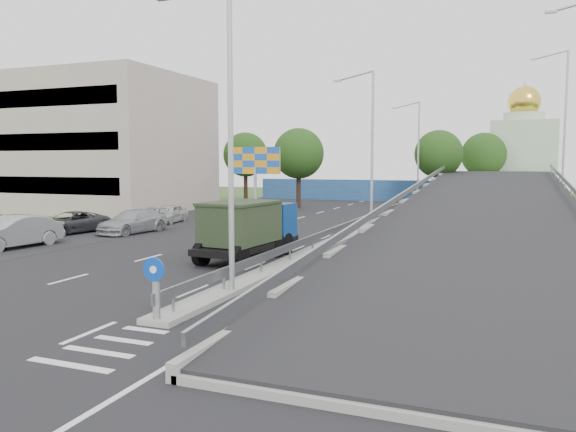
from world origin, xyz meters
The scene contains 23 objects.
ground centered at (0.00, 0.00, 0.00)m, with size 160.00×160.00×0.00m, color #2D4C1E.
road_surface centered at (-3.00, 20.00, 0.00)m, with size 26.00×90.00×0.04m, color black.
parking_strip centered at (-16.00, 20.00, 0.00)m, with size 8.00×90.00×0.05m, color black.
median centered at (0.00, 24.00, 0.10)m, with size 1.00×44.00×0.20m, color gray.
overpass_ramp centered at (7.50, 24.00, 1.75)m, with size 10.00×50.00×3.50m.
median_guardrail centered at (0.00, 24.00, 0.75)m, with size 0.09×44.00×0.71m.
sign_bollard centered at (0.00, 2.17, 1.03)m, with size 0.64×0.23×1.67m.
lamp_post_near centered at (0.11, 6.00, 5.81)m, with size 2.74×0.18×10.08m.
lamp_post_mid centered at (0.11, 26.00, 5.81)m, with size 2.74×0.18×10.08m.
lamp_post_far centered at (0.11, 46.00, 5.81)m, with size 2.74×0.18×10.08m.
beige_building centered at (-30.00, 32.00, 6.00)m, with size 24.00×14.00×12.00m, color #A8958D.
blue_wall centered at (-4.00, 52.00, 1.20)m, with size 30.00×0.50×2.40m, color #244A86.
church centered at (10.00, 60.00, 5.31)m, with size 7.00×7.00×13.80m.
billboard centered at (-9.00, 28.00, 4.19)m, with size 4.00×0.24×5.50m.
tree_left_mid centered at (-10.00, 40.00, 5.18)m, with size 4.80×4.80×7.60m.
tree_median_far centered at (2.00, 48.00, 5.18)m, with size 4.80×4.80×7.60m.
tree_left_far centered at (-18.00, 45.00, 5.18)m, with size 4.80×4.80×7.60m.
tree_ramp_far centered at (6.00, 55.00, 5.18)m, with size 4.80×4.80×7.60m.
dump_truck centered at (-2.19, 12.54, 1.47)m, with size 2.72×6.19×2.66m.
parked_car_b centered at (-14.71, 11.03, 0.83)m, with size 1.76×5.04×1.66m, color #939498.
parked_car_c centered at (-16.33, 16.81, 0.67)m, with size 2.22×4.82×1.34m, color #2F2F34.
parked_car_d centered at (-12.89, 18.36, 0.72)m, with size 2.02×4.97×1.44m, color #9A9FA3.
parked_car_e centered at (-14.07, 24.13, 0.68)m, with size 1.60×3.97×1.35m, color #A8A8A4.
Camera 1 is at (8.61, -10.13, 4.35)m, focal length 35.00 mm.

